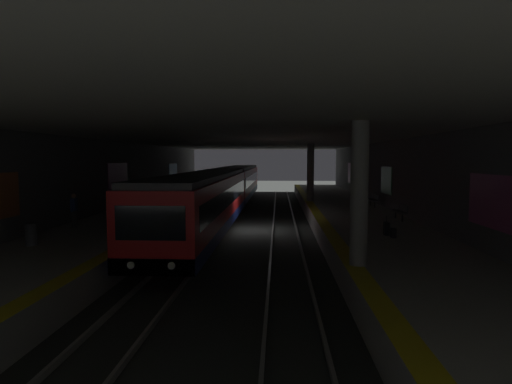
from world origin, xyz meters
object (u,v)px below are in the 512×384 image
Objects in this scene: metro_train at (227,190)px; suitcase_rolling at (386,229)px; backpack_on_floor at (393,233)px; trash_bin at (31,235)px; bench_right_mid at (148,195)px; person_boarding at (155,202)px; pillar_far at (310,172)px; bench_right_far at (174,187)px; bench_left_near at (400,210)px; person_waiting_near at (120,198)px; person_walking_mid at (74,209)px; bench_left_mid at (374,199)px; pillar_near at (359,194)px.

metro_train is 46.28× the size of suitcase_rolling.
suitcase_rolling is 2.17× the size of backpack_on_floor.
trash_bin reaches higher than backpack_on_floor.
bench_right_mid is 1.07× the size of person_boarding.
pillar_far reaches higher than bench_right_far.
bench_left_near is 25.14m from bench_right_far.
person_waiting_near reaches higher than bench_right_mid.
pillar_far is 18.85m from person_walking_mid.
bench_left_mid is 1.02× the size of person_waiting_near.
person_waiting_near is (-4.06, 16.72, 0.38)m from bench_left_mid.
metro_train is (-1.17, 6.55, -1.30)m from pillar_far.
person_waiting_near reaches higher than bench_left_near.
bench_right_mid is at bearing 180.00° from bench_right_far.
pillar_far is 13.81m from person_boarding.
backpack_on_floor is (-6.24, -12.13, -0.66)m from person_boarding.
bench_right_far is (28.82, 12.88, -1.75)m from pillar_near.
pillar_near is 5.35× the size of trash_bin.
trash_bin is at bearing 101.92° from suitcase_rolling.
pillar_far is at bearing -86.41° from bench_right_mid.
person_walking_mid is (-13.25, -0.40, 0.39)m from bench_right_mid.
bench_left_near reaches higher than trash_bin.
bench_right_mid is at bearing 93.59° from pillar_far.
suitcase_rolling is (-5.62, -11.98, -0.57)m from person_boarding.
bench_left_mid is 2.00× the size of trash_bin.
person_waiting_near is (-6.66, 5.98, -0.08)m from metro_train.
metro_train reaches higher than bench_right_far.
trash_bin is at bearing -175.53° from person_walking_mid.
person_waiting_near is at bearing 0.43° from person_walking_mid.
person_waiting_near is at bearing 56.38° from person_boarding.
bench_right_mid is at bearing 46.22° from suitcase_rolling.
pillar_near is 14.88m from person_boarding.
metro_train is 100.62× the size of backpack_on_floor.
pillar_near is 11.32m from bench_left_near.
bench_right_mid is (-0.81, 12.88, -1.75)m from pillar_far.
bench_left_near is at bearing -18.24° from backpack_on_floor.
bench_left_mid is at bearing -48.27° from trash_bin.
bench_left_near is at bearing -137.23° from bench_right_far.
bench_right_mid is 17.55m from trash_bin.
bench_left_near is at bearing 180.00° from bench_left_mid.
bench_left_near is 1.02× the size of person_waiting_near.
trash_bin is (-17.53, -0.73, -0.10)m from bench_right_mid.
pillar_near is 14.27m from person_walking_mid.
backpack_on_floor is at bearing 161.76° from bench_left_near.
pillar_far is 2.68× the size of bench_left_near.
person_waiting_near is at bearing 2.08° from trash_bin.
person_walking_mid is at bearing -178.27° from bench_right_mid.
metro_train is at bearing -24.73° from person_walking_mid.
person_boarding reaches higher than backpack_on_floor.
person_walking_mid is at bearing 82.85° from backpack_on_floor.
person_walking_mid is 14.79m from suitcase_rolling.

